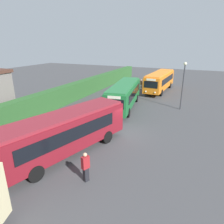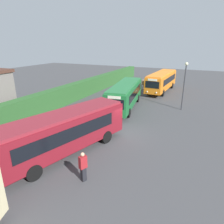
{
  "view_description": "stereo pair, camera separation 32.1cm",
  "coord_description": "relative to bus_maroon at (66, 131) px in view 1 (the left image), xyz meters",
  "views": [
    {
      "loc": [
        -15.01,
        -6.15,
        7.57
      ],
      "look_at": [
        1.24,
        1.15,
        1.42
      ],
      "focal_mm": 32.33,
      "sensor_mm": 36.0,
      "label": 1
    },
    {
      "loc": [
        -14.87,
        -6.44,
        7.57
      ],
      "look_at": [
        1.24,
        1.15,
        1.42
      ],
      "focal_mm": 32.33,
      "sensor_mm": 36.0,
      "label": 2
    }
  ],
  "objects": [
    {
      "name": "ground_plane",
      "position": [
        4.66,
        -2.0,
        -1.76
      ],
      "size": [
        98.31,
        98.31,
        0.0
      ],
      "primitive_type": "plane",
      "color": "#424244"
    },
    {
      "name": "bus_maroon",
      "position": [
        0.0,
        0.0,
        0.0
      ],
      "size": [
        10.2,
        5.01,
        3.04
      ],
      "rotation": [
        0.0,
        0.0,
        -0.28
      ],
      "color": "maroon",
      "rests_on": "ground_plane"
    },
    {
      "name": "bus_green",
      "position": [
        11.66,
        0.12,
        -0.03
      ],
      "size": [
        10.25,
        3.95,
        2.98
      ],
      "rotation": [
        0.0,
        0.0,
        3.31
      ],
      "color": "#19602D",
      "rests_on": "ground_plane"
    },
    {
      "name": "bus_orange",
      "position": [
        22.54,
        -1.89,
        -0.0
      ],
      "size": [
        10.43,
        2.87,
        3.03
      ],
      "rotation": [
        0.0,
        0.0,
        3.1
      ],
      "color": "orange",
      "rests_on": "ground_plane"
    },
    {
      "name": "person_left",
      "position": [
        -2.08,
        -2.81,
        -0.79
      ],
      "size": [
        0.5,
        0.41,
        1.83
      ],
      "rotation": [
        0.0,
        0.0,
        1.18
      ],
      "color": "black",
      "rests_on": "ground_plane"
    },
    {
      "name": "person_center",
      "position": [
        22.67,
        1.26,
        -0.9
      ],
      "size": [
        0.47,
        0.47,
        1.65
      ],
      "rotation": [
        0.0,
        0.0,
        5.52
      ],
      "color": "silver",
      "rests_on": "ground_plane"
    },
    {
      "name": "hedge_row",
      "position": [
        4.66,
        7.8,
        -0.61
      ],
      "size": [
        61.16,
        1.2,
        2.32
      ],
      "primitive_type": "cube",
      "color": "#2C5C2A",
      "rests_on": "ground_plane"
    },
    {
      "name": "lamppost",
      "position": [
        13.92,
        -6.21,
        1.68
      ],
      "size": [
        0.36,
        0.36,
        5.52
      ],
      "color": "#38383D",
      "rests_on": "ground_plane"
    }
  ]
}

